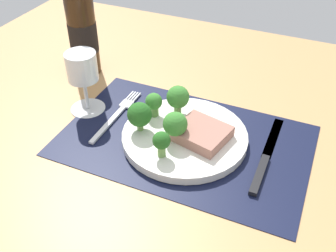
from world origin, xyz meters
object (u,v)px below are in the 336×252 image
Objects in this scene: knife at (265,159)px; wine_glass at (82,72)px; wine_bottle at (82,30)px; steak at (201,135)px; plate at (185,136)px; fork at (117,115)px.

wine_glass reaches higher than knife.
knife is at bearing -17.32° from wine_bottle.
knife is 1.73× the size of wine_glass.
wine_bottle reaches higher than steak.
plate is 15.62cm from knife.
knife is 50.77cm from wine_bottle.
knife is at bearing 1.95° from plate.
plate is 1.81× the size of wine_glass.
steak is 12.52cm from knife.
wine_glass is at bearing 175.62° from steak.
plate is at bearing -177.32° from knife.
knife is (12.25, 1.00, -2.39)cm from steak.
plate is 1.26× the size of fork.
steak reaches higher than plate.
steak is at bearing -2.88° from fork.
fork is at bearing 179.11° from knife.
steak is at bearing -4.38° from wine_glass.
plate is at bearing -3.86° from wine_glass.
fork is at bearing 174.89° from plate.
fork is at bearing 174.40° from steak.
wine_bottle reaches higher than knife.
wine_glass is at bearing -57.24° from wine_bottle.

